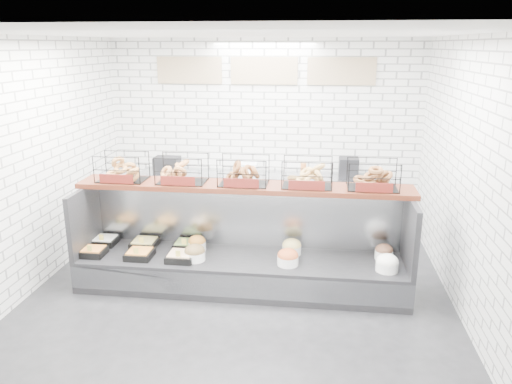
# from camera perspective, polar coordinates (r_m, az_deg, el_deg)

# --- Properties ---
(ground) EXTENTS (5.50, 5.50, 0.00)m
(ground) POSITION_cam_1_polar(r_m,az_deg,el_deg) (6.07, -2.07, -11.99)
(ground) COLOR black
(ground) RESTS_ON ground
(room_shell) EXTENTS (5.02, 5.51, 3.01)m
(room_shell) POSITION_cam_1_polar(r_m,az_deg,el_deg) (5.99, -1.35, 8.48)
(room_shell) COLOR white
(room_shell) RESTS_ON ground
(display_case) EXTENTS (4.00, 0.90, 1.20)m
(display_case) POSITION_cam_1_polar(r_m,az_deg,el_deg) (6.23, -1.69, -7.85)
(display_case) COLOR black
(display_case) RESTS_ON ground
(bagel_shelf) EXTENTS (4.10, 0.50, 0.40)m
(bagel_shelf) POSITION_cam_1_polar(r_m,az_deg,el_deg) (6.04, -1.39, 2.01)
(bagel_shelf) COLOR #3E170D
(bagel_shelf) RESTS_ON display_case
(prep_counter) EXTENTS (4.00, 0.60, 1.20)m
(prep_counter) POSITION_cam_1_polar(r_m,az_deg,el_deg) (8.11, 0.60, -0.89)
(prep_counter) COLOR #93969B
(prep_counter) RESTS_ON ground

